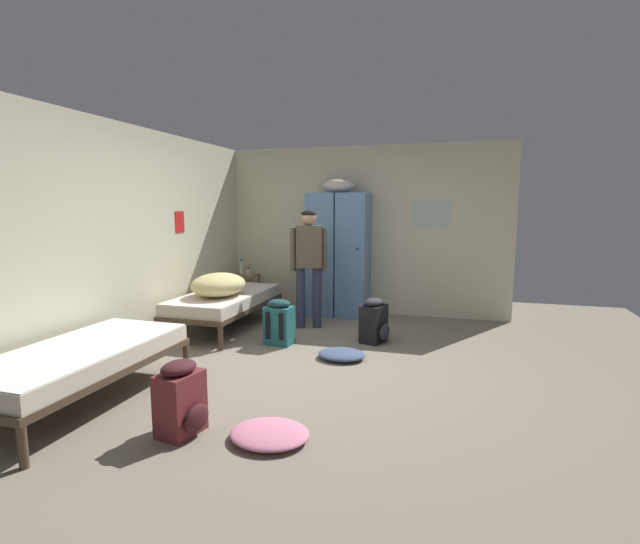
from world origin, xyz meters
TOP-DOWN VIEW (x-y plane):
  - ground_plane at (0.00, 0.00)m, footprint 8.16×8.16m
  - room_backdrop at (-1.16, 1.20)m, footprint 4.40×5.16m
  - locker_bank at (-0.31, 2.27)m, footprint 0.90×0.55m
  - shelf_unit at (-1.84, 2.22)m, footprint 0.38×0.30m
  - bed_left_rear at (-1.59, 1.07)m, footprint 0.90×1.90m
  - bed_left_front at (-1.59, -1.48)m, footprint 0.90×1.90m
  - bedding_heap at (-1.56, 0.84)m, footprint 0.66×0.82m
  - person_traveler at (-0.51, 1.43)m, footprint 0.48×0.31m
  - water_bottle at (-1.92, 2.24)m, footprint 0.07×0.07m
  - lotion_bottle at (-1.77, 2.18)m, footprint 0.05×0.05m
  - backpack_black at (0.47, 0.99)m, footprint 0.39×0.38m
  - backpack_teal at (-0.61, 0.59)m, footprint 0.34×0.35m
  - backpack_maroon at (-0.46, -1.71)m, footprint 0.37×0.36m
  - clothes_pile_pink at (0.18, -1.62)m, footprint 0.58×0.50m
  - clothes_pile_denim at (0.24, 0.27)m, footprint 0.52×0.44m

SIDE VIEW (x-z plane):
  - ground_plane at x=0.00m, z-range 0.00..0.00m
  - clothes_pile_pink at x=0.18m, z-range 0.00..0.09m
  - clothes_pile_denim at x=0.24m, z-range 0.00..0.10m
  - backpack_black at x=0.47m, z-range -0.02..0.53m
  - backpack_teal at x=-0.61m, z-range -0.02..0.53m
  - backpack_maroon at x=-0.46m, z-range -0.02..0.53m
  - shelf_unit at x=-1.84m, z-range 0.06..0.63m
  - bed_left_rear at x=-1.59m, z-range 0.14..0.63m
  - bed_left_front at x=-1.59m, z-range 0.14..0.63m
  - lotion_bottle at x=-1.77m, z-range 0.56..0.69m
  - bedding_heap at x=-1.56m, z-range 0.49..0.79m
  - water_bottle at x=-1.92m, z-range 0.56..0.80m
  - person_traveler at x=-0.51m, z-range 0.17..1.77m
  - locker_bank at x=-0.31m, z-range -0.07..2.00m
  - room_backdrop at x=-1.16m, z-range 0.00..2.56m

